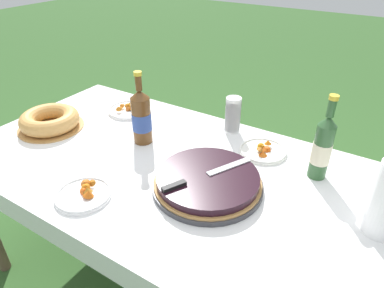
% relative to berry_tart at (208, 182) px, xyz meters
% --- Properties ---
extents(ground_plane, '(16.00, 16.00, 0.00)m').
position_rel_berry_tart_xyz_m(ground_plane, '(-0.18, 0.05, -0.77)').
color(ground_plane, '#335B28').
extents(garden_table, '(1.82, 0.95, 0.74)m').
position_rel_berry_tart_xyz_m(garden_table, '(-0.18, 0.05, -0.10)').
color(garden_table, brown).
rests_on(garden_table, ground_plane).
extents(tablecloth, '(1.83, 0.96, 0.10)m').
position_rel_berry_tart_xyz_m(tablecloth, '(-0.18, 0.05, -0.04)').
color(tablecloth, white).
rests_on(tablecloth, garden_table).
extents(berry_tart, '(0.41, 0.41, 0.06)m').
position_rel_berry_tart_xyz_m(berry_tart, '(0.00, 0.00, 0.00)').
color(berry_tart, '#38383D').
rests_on(berry_tart, tablecloth).
extents(serving_knife, '(0.19, 0.35, 0.01)m').
position_rel_berry_tart_xyz_m(serving_knife, '(-0.01, -0.03, 0.04)').
color(serving_knife, silver).
rests_on(serving_knife, berry_tart).
extents(bundt_cake, '(0.31, 0.31, 0.08)m').
position_rel_berry_tart_xyz_m(bundt_cake, '(-0.88, -0.00, 0.01)').
color(bundt_cake, '#B78447').
rests_on(bundt_cake, tablecloth).
extents(cup_stack, '(0.07, 0.07, 0.18)m').
position_rel_berry_tart_xyz_m(cup_stack, '(-0.11, 0.43, 0.06)').
color(cup_stack, white).
rests_on(cup_stack, tablecloth).
extents(cider_bottle_green, '(0.07, 0.07, 0.34)m').
position_rel_berry_tart_xyz_m(cider_bottle_green, '(0.32, 0.29, 0.10)').
color(cider_bottle_green, '#2D562D').
rests_on(cider_bottle_green, tablecloth).
extents(cider_bottle_amber, '(0.09, 0.09, 0.33)m').
position_rel_berry_tart_xyz_m(cider_bottle_amber, '(-0.42, 0.14, 0.10)').
color(cider_bottle_amber, brown).
rests_on(cider_bottle_amber, tablecloth).
extents(snack_plate_near, '(0.20, 0.20, 0.05)m').
position_rel_berry_tart_xyz_m(snack_plate_near, '(0.08, 0.33, -0.02)').
color(snack_plate_near, white).
rests_on(snack_plate_near, tablecloth).
extents(snack_plate_left, '(0.20, 0.20, 0.05)m').
position_rel_berry_tart_xyz_m(snack_plate_left, '(-0.35, -0.28, -0.02)').
color(snack_plate_left, white).
rests_on(snack_plate_left, tablecloth).
extents(snack_plate_right, '(0.23, 0.23, 0.06)m').
position_rel_berry_tart_xyz_m(snack_plate_right, '(-0.67, 0.34, -0.02)').
color(snack_plate_right, white).
rests_on(snack_plate_right, tablecloth).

